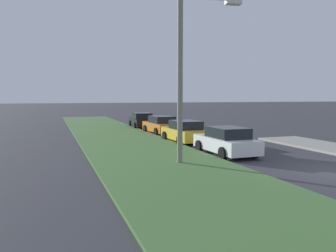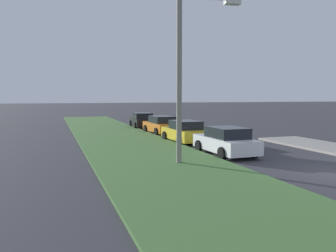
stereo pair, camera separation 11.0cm
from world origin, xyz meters
name	(u,v)px [view 2 (the right image)]	position (x,y,z in m)	size (l,w,h in m)	color
grass_median	(130,145)	(10.00, 6.36, 0.06)	(60.00, 6.00, 0.12)	#477238
parked_car_white	(226,141)	(5.16, 2.33, 0.72)	(4.32, 2.06, 1.47)	silver
parked_car_yellow	(185,132)	(10.36, 2.58, 0.72)	(4.34, 2.10, 1.47)	gold
parked_car_orange	(161,125)	(15.91, 2.45, 0.72)	(4.39, 2.20, 1.47)	orange
parked_car_black	(142,120)	(21.70, 2.58, 0.72)	(4.39, 2.19, 1.47)	black
streetlight	(187,66)	(3.37, 5.25, 4.39)	(0.72, 2.86, 7.50)	gray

